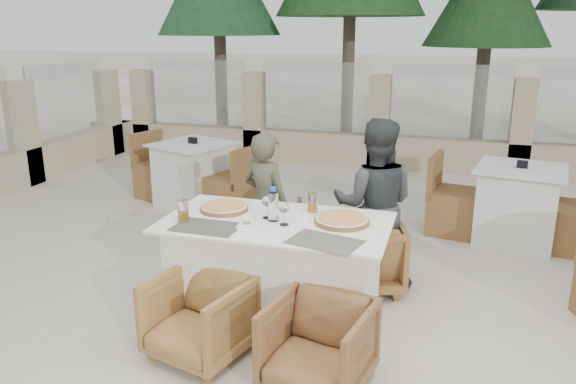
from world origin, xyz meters
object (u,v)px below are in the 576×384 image
(beer_glass_left, at_px, (183,211))
(armchair_far_left, at_px, (269,234))
(dining_table, at_px, (276,271))
(armchair_near_left, at_px, (200,317))
(diner_right, at_px, (374,205))
(wine_glass_centre, at_px, (267,206))
(diner_left, at_px, (266,205))
(pizza_left, at_px, (224,207))
(pizza_right, at_px, (342,220))
(bg_table_b, at_px, (517,205))
(bg_table_a, at_px, (194,175))
(beer_glass_right, at_px, (313,203))
(water_bottle, at_px, (273,204))
(wine_glass_near, at_px, (284,212))
(olive_dish, at_px, (247,225))
(armchair_near_right, at_px, (318,346))
(armchair_far_right, at_px, (362,253))

(beer_glass_left, bearing_deg, armchair_far_left, 77.88)
(dining_table, xyz_separation_m, armchair_near_left, (-0.33, -0.59, -0.11))
(diner_right, bearing_deg, wine_glass_centre, 42.30)
(dining_table, bearing_deg, diner_left, 113.59)
(pizza_left, height_order, pizza_right, pizza_right)
(diner_left, distance_m, bg_table_b, 2.59)
(beer_glass_left, xyz_separation_m, armchair_far_left, (0.25, 1.15, -0.56))
(wine_glass_centre, relative_size, bg_table_a, 0.11)
(pizza_left, distance_m, pizza_right, 0.90)
(wine_glass_centre, height_order, beer_glass_right, wine_glass_centre)
(water_bottle, height_order, beer_glass_right, water_bottle)
(armchair_near_left, height_order, bg_table_a, bg_table_a)
(pizza_right, xyz_separation_m, bg_table_a, (-2.23, 2.25, -0.41))
(water_bottle, xyz_separation_m, armchair_far_left, (-0.36, 0.96, -0.61))
(diner_right, bearing_deg, armchair_near_left, 50.62)
(wine_glass_near, xyz_separation_m, olive_dish, (-0.23, -0.13, -0.07))
(armchair_near_left, xyz_separation_m, diner_left, (0.00, 1.34, 0.36))
(pizza_left, distance_m, armchair_near_right, 1.34)
(beer_glass_left, height_order, armchair_far_left, beer_glass_left)
(olive_dish, distance_m, bg_table_b, 3.10)
(pizza_right, relative_size, beer_glass_left, 2.49)
(wine_glass_near, height_order, bg_table_b, wine_glass_near)
(water_bottle, height_order, diner_right, diner_right)
(beer_glass_left, distance_m, bg_table_b, 3.43)
(pizza_left, bearing_deg, dining_table, -15.41)
(water_bottle, bearing_deg, diner_right, 51.76)
(beer_glass_right, xyz_separation_m, diner_right, (0.39, 0.50, -0.14))
(pizza_right, height_order, diner_right, diner_right)
(armchair_near_left, bearing_deg, armchair_far_left, 106.83)
(beer_glass_left, distance_m, bg_table_a, 2.81)
(wine_glass_near, relative_size, beer_glass_right, 1.30)
(dining_table, relative_size, wine_glass_near, 8.70)
(pizza_right, distance_m, olive_dish, 0.67)
(water_bottle, xyz_separation_m, armchair_near_right, (0.50, -0.70, -0.62))
(diner_right, bearing_deg, armchair_far_right, 32.12)
(olive_dish, bearing_deg, dining_table, 52.00)
(bg_table_a, bearing_deg, diner_left, -28.15)
(dining_table, relative_size, armchair_far_right, 2.45)
(armchair_near_right, relative_size, diner_right, 0.42)
(wine_glass_near, height_order, diner_right, diner_right)
(armchair_far_left, height_order, armchair_far_right, armchair_far_right)
(armchair_far_left, height_order, armchair_near_right, armchair_far_left)
(pizza_left, relative_size, wine_glass_near, 1.94)
(wine_glass_centre, xyz_separation_m, olive_dish, (-0.07, -0.24, -0.07))
(diner_left, bearing_deg, dining_table, 135.24)
(armchair_near_right, relative_size, diner_left, 0.47)
(dining_table, height_order, diner_left, diner_left)
(wine_glass_near, xyz_separation_m, bg_table_a, (-1.85, 2.40, -0.48))
(armchair_far_left, relative_size, armchair_near_left, 1.03)
(beer_glass_left, xyz_separation_m, bg_table_a, (-1.15, 2.53, -0.46))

